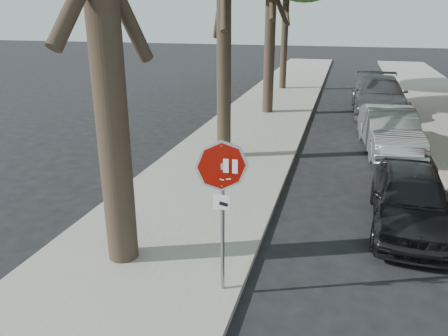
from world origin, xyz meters
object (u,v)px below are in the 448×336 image
object	(u,v)px
stop_sign	(222,188)
car_a	(411,199)
car_c	(379,95)
car_b	(390,130)

from	to	relation	value
stop_sign	car_a	size ratio (longest dim) A/B	0.65
car_a	car_c	world-z (taller)	car_c
car_b	car_c	world-z (taller)	car_c
car_c	car_b	bearing A→B (deg)	-91.18
car_b	car_a	bearing A→B (deg)	-95.66
car_a	car_c	bearing A→B (deg)	92.48
car_b	stop_sign	bearing A→B (deg)	-115.14
car_a	car_c	xyz separation A→B (m)	(0.00, 12.15, 0.15)
car_a	car_b	distance (m)	5.83
car_a	car_b	size ratio (longest dim) A/B	0.90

